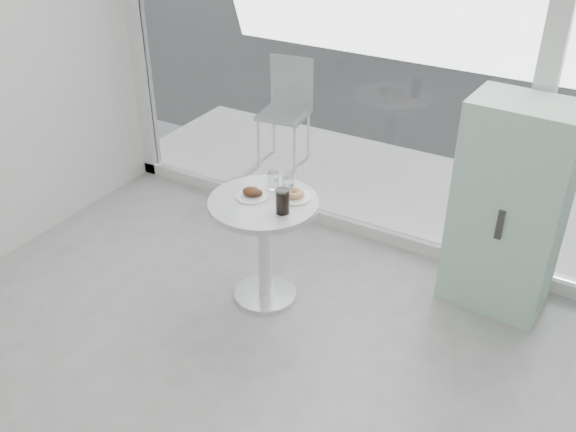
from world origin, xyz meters
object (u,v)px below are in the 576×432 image
Objects in this scene: plate_fritter at (252,194)px; patio_chair at (287,104)px; water_tumbler_b at (288,187)px; mint_cabinet at (509,208)px; cola_glass at (283,202)px; water_tumbler_a at (273,182)px; plate_donut at (294,195)px; main_table at (264,229)px.

patio_chair is at bearing 113.86° from plate_fritter.
patio_chair reaches higher than water_tumbler_b.
mint_cabinet is 8.88× the size of cola_glass.
water_tumbler_a is at bearing -153.24° from mint_cabinet.
patio_chair is 8.17× the size of water_tumbler_a.
mint_cabinet is 6.94× the size of plate_fritter.
plate_donut is (1.07, -1.76, 0.18)m from patio_chair.
cola_glass reaches higher than water_tumbler_b.
cola_glass is at bearing -141.44° from mint_cabinet.
plate_donut is (0.24, 0.13, -0.01)m from plate_fritter.
mint_cabinet is at bearing -33.59° from patio_chair.
water_tumbler_a is at bearing 168.56° from plate_donut.
plate_donut is 0.21m from cola_glass.
plate_fritter is 1.74× the size of water_tumbler_a.
plate_fritter is (-1.47, -0.77, 0.07)m from mint_cabinet.
water_tumbler_a is at bearing 131.89° from cola_glass.
plate_fritter is at bearing -151.74° from plate_donut.
plate_fritter is at bearing 178.03° from main_table.
main_table is 3.68× the size of plate_fritter.
patio_chair is 1.95m from water_tumbler_a.
plate_donut is 1.83× the size of water_tumbler_b.
patio_chair is at bearing 119.43° from cola_glass.
water_tumbler_a is (0.06, 0.17, 0.03)m from plate_fritter.
water_tumbler_a reaches higher than plate_fritter.
plate_donut is (-1.23, -0.64, 0.07)m from mint_cabinet.
cola_glass is (0.27, -0.07, 0.05)m from plate_fritter.
mint_cabinet reaches higher than plate_donut.
water_tumbler_b reaches higher than plate_fritter.
mint_cabinet is at bearing 25.77° from water_tumbler_b.
water_tumbler_b is at bearing 40.42° from plate_fritter.
plate_fritter is 1.74× the size of water_tumbler_b.
water_tumbler_a is 0.12m from water_tumbler_b.
plate_fritter reaches higher than plate_donut.
mint_cabinet is 6.57× the size of plate_donut.
mint_cabinet is 12.05× the size of water_tumbler_b.
patio_chair reaches higher than plate_donut.
cola_glass is at bearing -81.41° from plate_donut.
mint_cabinet reaches higher than water_tumbler_a.
water_tumbler_a reaches higher than main_table.
plate_fritter is 0.28m from cola_glass.
patio_chair is 8.17× the size of water_tumbler_b.
water_tumbler_b is (0.09, 0.15, 0.27)m from main_table.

